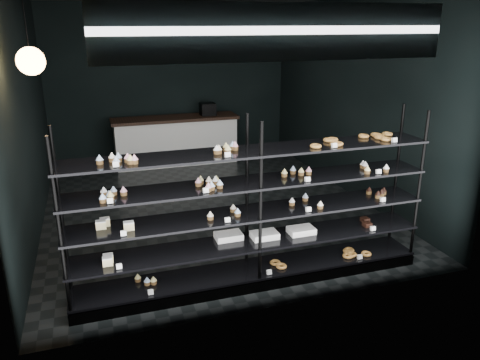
{
  "coord_description": "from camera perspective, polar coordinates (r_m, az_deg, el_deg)",
  "views": [
    {
      "loc": [
        -1.67,
        -6.9,
        2.84
      ],
      "look_at": [
        -0.05,
        -1.9,
        1.05
      ],
      "focal_mm": 35.0,
      "sensor_mm": 36.0,
      "label": 1
    }
  ],
  "objects": [
    {
      "name": "display_shelf",
      "position": [
        5.21,
        1.44,
        -6.28
      ],
      "size": [
        4.0,
        0.5,
        1.91
      ],
      "color": "black",
      "rests_on": "room"
    },
    {
      "name": "pendant_lamp",
      "position": [
        5.41,
        -24.16,
        13.11
      ],
      "size": [
        0.29,
        0.29,
        0.87
      ],
      "color": "black",
      "rests_on": "room"
    },
    {
      "name": "service_counter",
      "position": [
        9.83,
        -7.75,
        4.89
      ],
      "size": [
        2.57,
        0.65,
        1.23
      ],
      "color": "silver",
      "rests_on": "room"
    },
    {
      "name": "room",
      "position": [
        7.21,
        -4.31,
        8.85
      ],
      "size": [
        5.01,
        6.01,
        3.2
      ],
      "color": "black",
      "rests_on": "ground"
    },
    {
      "name": "signage",
      "position": [
        4.31,
        5.13,
        17.54
      ],
      "size": [
        3.3,
        0.05,
        0.5
      ],
      "color": "#0D0D43",
      "rests_on": "room"
    }
  ]
}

